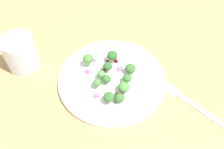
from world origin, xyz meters
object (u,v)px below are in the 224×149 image
broccoli_floret_0 (125,87)px  water_glass (20,53)px  broccoli_floret_2 (120,98)px  fork (194,105)px  plate (112,79)px  broccoli_floret_1 (112,56)px

broccoli_floret_0 → water_glass: bearing=152.7°
broccoli_floret_2 → fork: (16.86, -2.37, -2.44)cm
plate → broccoli_floret_0: 5.33cm
broccoli_floret_2 → water_glass: 27.17cm
broccoli_floret_0 → plate: bearing=119.1°
broccoli_floret_2 → water_glass: size_ratio=0.27×
plate → broccoli_floret_1: 5.95cm
broccoli_floret_1 → water_glass: 22.66cm
broccoli_floret_0 → broccoli_floret_2: size_ratio=1.20×
broccoli_floret_0 → fork: 16.38cm
broccoli_floret_2 → fork: 17.20cm
broccoli_floret_2 → water_glass: (-22.62, 14.97, 1.64)cm
plate → broccoli_floret_1: size_ratio=9.66×
plate → water_glass: 23.48cm
broccoli_floret_2 → water_glass: bearing=146.5°
broccoli_floret_1 → fork: 22.55cm
water_glass → fork: bearing=-23.7°
water_glass → broccoli_floret_2: bearing=-33.5°
broccoli_floret_1 → broccoli_floret_2: bearing=-89.2°
fork → broccoli_floret_1: bearing=139.8°
broccoli_floret_0 → fork: size_ratio=0.18×
broccoli_floret_0 → water_glass: water_glass is taller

